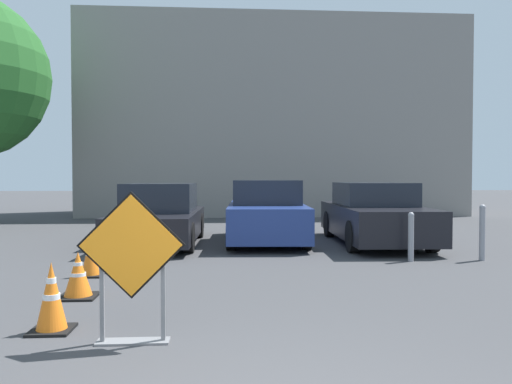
% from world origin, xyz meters
% --- Properties ---
extents(ground_plane, '(96.00, 96.00, 0.00)m').
position_xyz_m(ground_plane, '(0.00, 10.00, 0.00)').
color(ground_plane, '#3D3D3F').
extents(road_closed_sign, '(1.04, 0.20, 1.48)m').
position_xyz_m(road_closed_sign, '(-1.23, 2.15, 0.82)').
color(road_closed_sign, black).
rests_on(road_closed_sign, ground_plane).
extents(traffic_cone_nearest, '(0.42, 0.42, 0.73)m').
position_xyz_m(traffic_cone_nearest, '(-2.14, 2.61, 0.36)').
color(traffic_cone_nearest, black).
rests_on(traffic_cone_nearest, ground_plane).
extents(traffic_cone_second, '(0.50, 0.50, 0.62)m').
position_xyz_m(traffic_cone_second, '(-2.29, 4.10, 0.30)').
color(traffic_cone_second, black).
rests_on(traffic_cone_second, ground_plane).
extents(traffic_cone_third, '(0.39, 0.39, 0.74)m').
position_xyz_m(traffic_cone_third, '(-2.50, 5.55, 0.36)').
color(traffic_cone_third, black).
rests_on(traffic_cone_third, ground_plane).
extents(parked_car_nearest, '(1.98, 4.48, 1.47)m').
position_xyz_m(parked_car_nearest, '(-1.86, 9.42, 0.67)').
color(parked_car_nearest, black).
rests_on(parked_car_nearest, ground_plane).
extents(parked_car_second, '(2.06, 4.24, 1.55)m').
position_xyz_m(parked_car_second, '(0.74, 9.66, 0.71)').
color(parked_car_second, navy).
rests_on(parked_car_second, ground_plane).
extents(parked_car_third, '(2.05, 4.68, 1.49)m').
position_xyz_m(parked_car_third, '(3.35, 9.21, 0.70)').
color(parked_car_third, black).
rests_on(parked_car_third, ground_plane).
extents(bollard_nearest, '(0.12, 0.12, 0.95)m').
position_xyz_m(bollard_nearest, '(3.27, 6.64, 0.50)').
color(bollard_nearest, gray).
rests_on(bollard_nearest, ground_plane).
extents(bollard_second, '(0.12, 0.12, 1.09)m').
position_xyz_m(bollard_second, '(4.69, 6.64, 0.57)').
color(bollard_second, gray).
rests_on(bollard_second, ground_plane).
extents(building_facade_backdrop, '(16.10, 5.00, 8.28)m').
position_xyz_m(building_facade_backdrop, '(1.85, 19.66, 4.14)').
color(building_facade_backdrop, gray).
rests_on(building_facade_backdrop, ground_plane).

